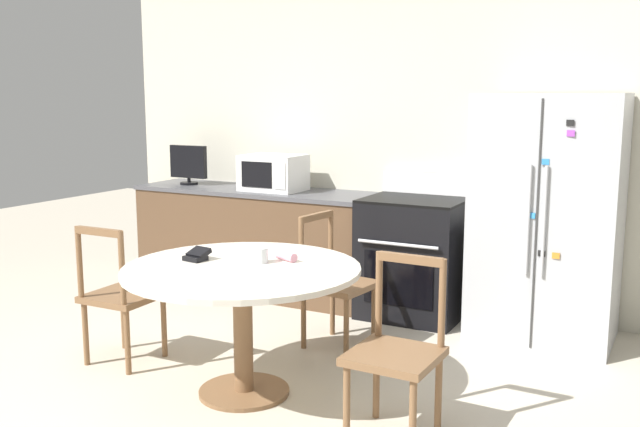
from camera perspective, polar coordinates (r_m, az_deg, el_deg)
ground_plane at (r=3.94m, az=-9.51°, el=-16.19°), size 14.00×14.00×0.00m
back_wall at (r=5.88m, az=6.04°, el=5.58°), size 5.20×0.10×2.60m
kitchen_counter at (r=6.20m, az=-5.13°, el=-2.13°), size 2.16×0.64×0.90m
refrigerator at (r=5.16m, az=17.70°, el=-0.36°), size 0.95×0.75×1.71m
oven_range at (r=5.53m, az=7.54°, el=-3.42°), size 0.75×0.68×1.08m
microwave at (r=5.99m, az=-3.75°, el=3.28°), size 0.50×0.38×0.30m
countertop_tv at (r=6.49m, az=-10.48°, el=3.95°), size 0.37×0.16×0.35m
dining_table at (r=4.04m, az=-6.24°, el=-5.96°), size 1.33×1.33×0.75m
dining_chair_left at (r=4.71m, az=-15.67°, el=-6.40°), size 0.43×0.43×0.90m
dining_chair_right at (r=3.61m, az=6.14°, el=-11.06°), size 0.43×0.43×0.90m
dining_chair_far at (r=4.84m, az=1.25°, el=-5.63°), size 0.47×0.47×0.90m
candle_glass at (r=4.07m, az=-4.79°, el=-3.43°), size 0.09×0.09×0.09m
folded_napkin at (r=4.12m, az=-2.73°, el=-3.43°), size 0.15×0.10×0.05m
wallet at (r=4.18m, az=-9.81°, el=-3.33°), size 0.14×0.14×0.07m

